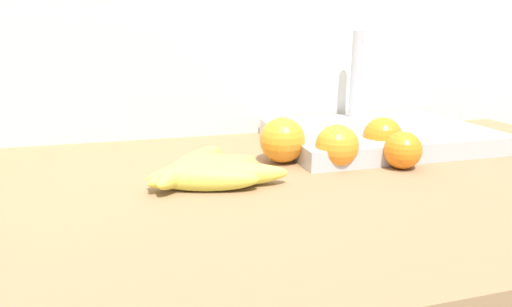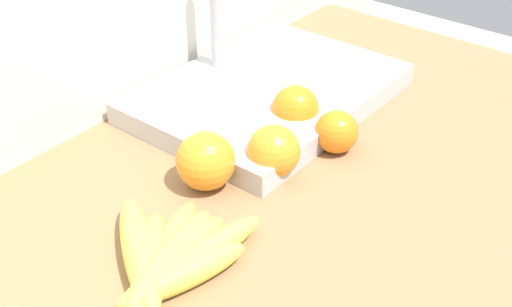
# 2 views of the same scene
# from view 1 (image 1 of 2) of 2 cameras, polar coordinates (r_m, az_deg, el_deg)

# --- Properties ---
(wall_back) EXTENTS (2.05, 0.06, 1.30)m
(wall_back) POSITION_cam_1_polar(r_m,az_deg,el_deg) (1.11, -8.36, -9.77)
(wall_back) COLOR silver
(wall_back) RESTS_ON ground
(banana_bunch) EXTENTS (0.22, 0.20, 0.04)m
(banana_bunch) POSITION_cam_1_polar(r_m,az_deg,el_deg) (0.68, -6.95, -2.42)
(banana_bunch) COLOR #D9CE4C
(banana_bunch) RESTS_ON counter
(orange_back_left) EXTENTS (0.08, 0.08, 0.08)m
(orange_back_left) POSITION_cam_1_polar(r_m,az_deg,el_deg) (0.78, 3.53, 1.79)
(orange_back_left) COLOR orange
(orange_back_left) RESTS_ON counter
(orange_far_right) EXTENTS (0.08, 0.08, 0.08)m
(orange_far_right) POSITION_cam_1_polar(r_m,az_deg,el_deg) (0.86, 16.37, 2.16)
(orange_far_right) COLOR orange
(orange_far_right) RESTS_ON counter
(orange_right) EXTENTS (0.07, 0.07, 0.07)m
(orange_right) POSITION_cam_1_polar(r_m,az_deg,el_deg) (0.79, 18.83, 0.42)
(orange_right) COLOR orange
(orange_right) RESTS_ON counter
(orange_back_right) EXTENTS (0.08, 0.08, 0.08)m
(orange_back_right) POSITION_cam_1_polar(r_m,az_deg,el_deg) (0.76, 10.65, 0.96)
(orange_back_right) COLOR orange
(orange_back_right) RESTS_ON counter
(sink_basin) EXTENTS (0.43, 0.32, 0.24)m
(sink_basin) POSITION_cam_1_polar(r_m,az_deg,el_deg) (0.96, 15.69, 2.53)
(sink_basin) COLOR #B7BABF
(sink_basin) RESTS_ON counter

